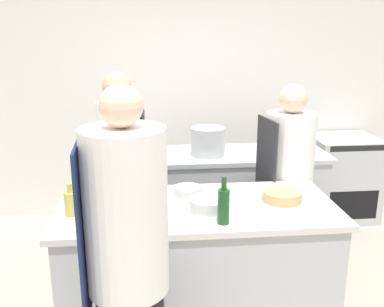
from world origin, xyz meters
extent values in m
cube|color=silver|center=(0.00, 2.13, 1.40)|extent=(8.00, 0.06, 2.80)
cube|color=#B7BABC|center=(0.00, 0.00, 0.45)|extent=(1.73, 0.77, 0.89)
cube|color=silver|center=(0.00, 0.00, 0.91)|extent=(1.80, 0.80, 0.04)
cube|color=#B7BABC|center=(0.35, 1.22, 0.45)|extent=(1.91, 0.64, 0.89)
cube|color=#B7BABC|center=(0.35, 1.22, 0.91)|extent=(1.99, 0.67, 0.04)
cube|color=#B7BABC|center=(1.81, 1.76, 0.46)|extent=(0.70, 0.64, 0.92)
cube|color=black|center=(1.81, 1.44, 0.25)|extent=(0.56, 0.01, 0.32)
cube|color=black|center=(1.81, 1.44, 0.88)|extent=(0.60, 0.01, 0.06)
cylinder|color=white|center=(-0.41, -0.73, 1.22)|extent=(0.39, 0.39, 0.78)
cube|color=#19234C|center=(-0.61, -0.74, 1.11)|extent=(0.03, 0.37, 0.89)
sphere|color=beige|center=(-0.41, -0.73, 1.71)|extent=(0.19, 0.19, 0.19)
cylinder|color=black|center=(-0.52, 0.63, 0.40)|extent=(0.27, 0.27, 0.80)
cylinder|color=white|center=(-0.52, 0.63, 1.16)|extent=(0.32, 0.32, 0.72)
cube|color=navy|center=(-0.36, 0.66, 1.06)|extent=(0.06, 0.30, 0.83)
sphere|color=tan|center=(-0.52, 0.63, 1.63)|extent=(0.22, 0.22, 0.22)
cylinder|color=black|center=(0.79, 0.58, 0.38)|extent=(0.33, 0.33, 0.75)
cylinder|color=white|center=(0.79, 0.58, 1.09)|extent=(0.38, 0.38, 0.66)
cube|color=#2D2D33|center=(0.60, 0.55, 0.99)|extent=(0.06, 0.36, 0.78)
sphere|color=beige|center=(0.79, 0.58, 1.53)|extent=(0.22, 0.22, 0.22)
cylinder|color=black|center=(-0.51, -0.26, 1.02)|extent=(0.06, 0.06, 0.18)
cylinder|color=black|center=(-0.51, -0.26, 1.15)|extent=(0.03, 0.03, 0.07)
cylinder|color=#B2A84C|center=(-0.78, -0.07, 1.01)|extent=(0.08, 0.08, 0.15)
cylinder|color=#B2A84C|center=(-0.78, -0.07, 1.11)|extent=(0.04, 0.04, 0.06)
cylinder|color=#19471E|center=(0.12, -0.28, 1.04)|extent=(0.07, 0.07, 0.21)
cylinder|color=#19471E|center=(0.12, -0.28, 1.18)|extent=(0.03, 0.03, 0.08)
cylinder|color=silver|center=(-0.41, 0.00, 1.00)|extent=(0.07, 0.07, 0.14)
cylinder|color=silver|center=(-0.41, 0.00, 1.10)|extent=(0.03, 0.03, 0.06)
cylinder|color=#B7BABC|center=(0.06, -0.07, 0.97)|extent=(0.24, 0.24, 0.07)
cylinder|color=tan|center=(0.57, 0.03, 0.97)|extent=(0.26, 0.26, 0.07)
cylinder|color=#B7BABC|center=(-0.04, 0.21, 0.96)|extent=(0.20, 0.20, 0.05)
cylinder|color=white|center=(-0.11, -0.23, 0.97)|extent=(0.09, 0.09, 0.08)
cube|color=white|center=(0.26, 0.17, 0.94)|extent=(0.30, 0.21, 0.01)
cylinder|color=#B7BABC|center=(0.23, 1.16, 1.06)|extent=(0.31, 0.31, 0.25)
camera|label=1|loc=(-0.29, -2.55, 2.01)|focal=40.00mm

